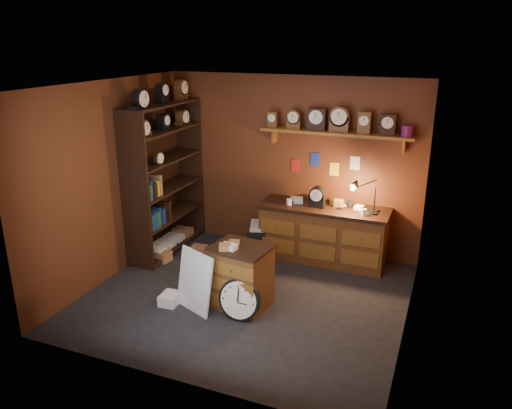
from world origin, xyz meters
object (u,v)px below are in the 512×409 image
object	(u,v)px
low_cabinet	(241,274)
workbench	(323,231)
shelving_unit	(163,172)
big_round_clock	(239,300)

from	to	relation	value
low_cabinet	workbench	bearing A→B (deg)	77.93
shelving_unit	workbench	size ratio (longest dim) A/B	1.35
low_cabinet	big_round_clock	distance (m)	0.37
shelving_unit	low_cabinet	xyz separation A→B (m)	(1.82, -1.20, -0.82)
shelving_unit	big_round_clock	size ratio (longest dim) A/B	4.95
workbench	big_round_clock	xyz separation A→B (m)	(-0.49, -2.00, -0.22)
low_cabinet	shelving_unit	bearing A→B (deg)	154.10
workbench	low_cabinet	size ratio (longest dim) A/B	2.14
low_cabinet	big_round_clock	bearing A→B (deg)	-62.52
workbench	big_round_clock	bearing A→B (deg)	-103.87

